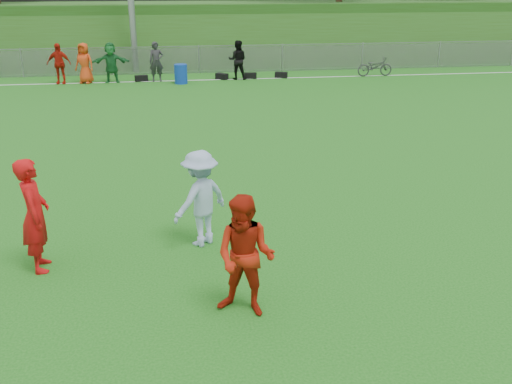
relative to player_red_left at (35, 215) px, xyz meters
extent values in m
plane|color=#175B13|center=(3.52, -0.98, -0.91)|extent=(120.00, 120.00, 0.00)
cube|color=white|center=(3.52, 17.02, -0.90)|extent=(60.00, 0.10, 0.01)
cube|color=gray|center=(3.52, 19.02, -0.31)|extent=(58.00, 0.02, 1.20)
cube|color=gray|center=(3.52, 19.02, 0.34)|extent=(58.00, 0.04, 0.04)
cube|color=#294E16|center=(3.52, 30.02, 0.59)|extent=(120.00, 18.00, 3.00)
imported|color=#B81A0C|center=(-2.51, 17.02, -0.06)|extent=(1.02, 0.47, 1.69)
imported|color=red|center=(-1.45, 17.02, -0.06)|extent=(0.97, 0.82, 1.69)
imported|color=#1B682D|center=(-0.35, 17.02, -0.06)|extent=(1.58, 0.53, 1.69)
imported|color=#29292B|center=(1.58, 17.02, -0.06)|extent=(0.65, 0.45, 1.69)
imported|color=black|center=(5.13, 17.02, -0.06)|extent=(0.94, 0.80, 1.69)
cube|color=black|center=(0.88, 17.12, -0.78)|extent=(0.59, 0.38, 0.26)
cube|color=black|center=(4.42, 17.12, -0.78)|extent=(0.59, 0.59, 0.26)
cube|color=black|center=(5.71, 17.12, -0.78)|extent=(0.57, 0.33, 0.26)
cube|color=black|center=(7.12, 17.12, -0.78)|extent=(0.61, 0.46, 0.26)
imported|color=red|center=(0.00, 0.00, 0.00)|extent=(0.52, 0.72, 1.82)
imported|color=#AE1E0C|center=(3.03, -1.73, -0.05)|extent=(1.03, 0.95, 1.71)
imported|color=#9CB6D8|center=(2.56, 0.52, -0.08)|extent=(1.23, 1.15, 1.67)
cylinder|color=#0F38AA|center=(2.59, 16.31, -0.50)|extent=(0.72, 0.72, 0.82)
imported|color=#2C2C2F|center=(11.46, 16.96, -0.48)|extent=(1.65, 0.62, 0.86)
camera|label=1|loc=(2.18, -8.43, 3.43)|focal=40.00mm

